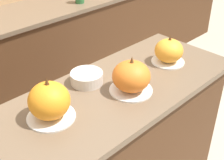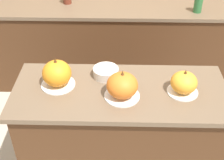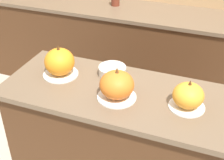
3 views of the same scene
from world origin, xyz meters
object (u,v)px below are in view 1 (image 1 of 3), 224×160
(pumpkin_cake_center, at_px, (131,77))
(pumpkin_cake_right, at_px, (169,51))
(pumpkin_cake_left, at_px, (49,102))
(mixing_bowl, at_px, (87,78))

(pumpkin_cake_center, xyz_separation_m, pumpkin_cake_right, (0.40, 0.05, -0.01))
(pumpkin_cake_right, bearing_deg, pumpkin_cake_center, -172.30)
(pumpkin_cake_left, height_order, pumpkin_cake_center, pumpkin_cake_left)
(mixing_bowl, bearing_deg, pumpkin_cake_center, -63.10)
(pumpkin_cake_left, xyz_separation_m, pumpkin_cake_center, (0.43, -0.11, -0.01))
(pumpkin_cake_right, height_order, mixing_bowl, pumpkin_cake_right)
(pumpkin_cake_center, height_order, mixing_bowl, pumpkin_cake_center)
(pumpkin_cake_right, bearing_deg, mixing_bowl, 161.58)
(pumpkin_cake_left, xyz_separation_m, mixing_bowl, (0.32, 0.11, -0.06))
(pumpkin_cake_center, distance_m, pumpkin_cake_right, 0.40)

